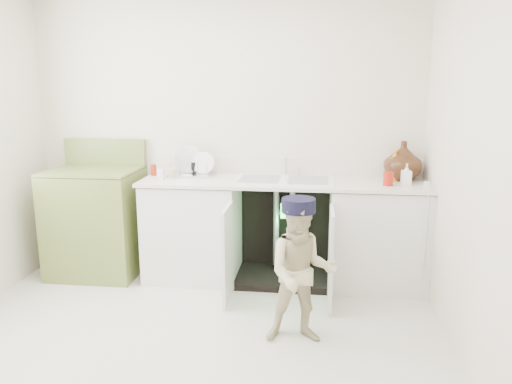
% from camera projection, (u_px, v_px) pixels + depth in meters
% --- Properties ---
extents(ground, '(3.50, 3.50, 0.00)m').
position_uv_depth(ground, '(188.00, 344.00, 3.34)').
color(ground, beige).
rests_on(ground, ground).
extents(room_shell, '(6.00, 5.50, 1.26)m').
position_uv_depth(room_shell, '(182.00, 160.00, 3.07)').
color(room_shell, beige).
rests_on(room_shell, ground).
extents(counter_run, '(2.44, 1.02, 1.23)m').
position_uv_depth(counter_run, '(287.00, 228.00, 4.34)').
color(counter_run, silver).
rests_on(counter_run, ground).
extents(avocado_stove, '(0.77, 0.65, 1.20)m').
position_uv_depth(avocado_stove, '(97.00, 220.00, 4.51)').
color(avocado_stove, olive).
rests_on(avocado_stove, ground).
extents(repair_worker, '(0.51, 0.92, 0.99)m').
position_uv_depth(repair_worker, '(301.00, 271.00, 3.29)').
color(repair_worker, beige).
rests_on(repair_worker, ground).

